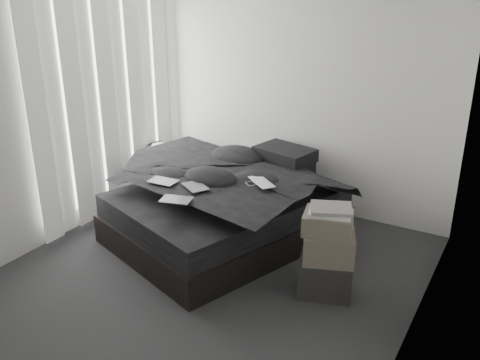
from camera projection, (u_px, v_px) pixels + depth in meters
The scene contains 23 objects.
floor at pixel (195, 287), 4.77m from camera, with size 3.60×4.20×0.01m, color #2C2C2E.
wall_back at pixel (298, 97), 5.98m from camera, with size 3.60×0.01×2.60m, color silver.
wall_left at pixel (36, 119), 5.12m from camera, with size 0.01×4.20×2.60m, color silver.
wall_right at pixel (419, 193), 3.46m from camera, with size 0.01×4.20×2.60m, color silver.
window_left at pixel (103, 96), 5.82m from camera, with size 0.02×2.00×2.30m, color white.
curtain_left at pixel (107, 103), 5.82m from camera, with size 0.06×2.12×2.48m, color white.
bed at pixel (226, 224), 5.60m from camera, with size 1.65×2.18×0.30m, color black.
mattress at pixel (226, 201), 5.51m from camera, with size 1.58×2.11×0.23m, color black.
duvet at pixel (222, 180), 5.38m from camera, with size 1.61×1.86×0.25m, color black.
pillow_lower at pixel (281, 164), 5.99m from camera, with size 0.65×0.44×0.15m, color black.
pillow_upper at pixel (285, 154), 5.87m from camera, with size 0.61×0.42×0.14m, color black.
laptop at pixel (257, 176), 5.11m from camera, with size 0.35×0.22×0.03m, color silver.
comic_a at pixel (163, 174), 5.20m from camera, with size 0.27×0.18×0.01m, color black.
comic_b at pixel (195, 178), 5.07m from camera, with size 0.27×0.18×0.01m, color black.
comic_c at pixel (176, 190), 4.78m from camera, with size 0.27×0.18×0.01m, color black.
side_stand at pixel (163, 169), 6.65m from camera, with size 0.34×0.34×0.62m, color black.
papers at pixel (162, 145), 6.52m from camera, with size 0.24×0.18×0.01m, color white.
floor_books at pixel (150, 203), 6.29m from camera, with size 0.13×0.19×0.13m, color black.
box_lower at pixel (326, 276), 4.63m from camera, with size 0.45×0.35×0.33m, color black.
box_mid at pixel (329, 247), 4.51m from camera, with size 0.42×0.33×0.26m, color #5A5347.
box_upper at pixel (328, 223), 4.44m from camera, with size 0.40×0.32×0.18m, color #5A5347.
art_book_white at pixel (330, 212), 4.40m from camera, with size 0.34×0.27×0.03m, color silver.
art_book_snake at pixel (331, 208), 4.38m from camera, with size 0.33×0.26×0.03m, color silver.
Camera 1 is at (2.38, -3.33, 2.66)m, focal length 40.00 mm.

